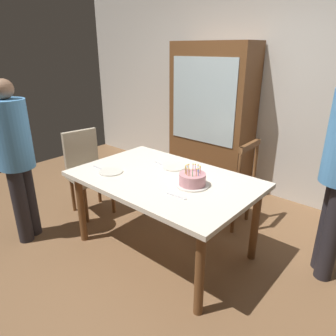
# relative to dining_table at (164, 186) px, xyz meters

# --- Properties ---
(ground) EXTENTS (6.40, 6.40, 0.00)m
(ground) POSITION_rel_dining_table_xyz_m (0.00, 0.00, -0.67)
(ground) COLOR brown
(back_wall) EXTENTS (6.40, 0.10, 2.60)m
(back_wall) POSITION_rel_dining_table_xyz_m (0.00, 1.85, 0.63)
(back_wall) COLOR beige
(back_wall) RESTS_ON ground
(dining_table) EXTENTS (1.62, 1.05, 0.75)m
(dining_table) POSITION_rel_dining_table_xyz_m (0.00, 0.00, 0.00)
(dining_table) COLOR silver
(dining_table) RESTS_ON ground
(birthday_cake) EXTENTS (0.28, 0.28, 0.17)m
(birthday_cake) POSITION_rel_dining_table_xyz_m (0.30, 0.02, 0.14)
(birthday_cake) COLOR silver
(birthday_cake) RESTS_ON dining_table
(plate_near_celebrant) EXTENTS (0.22, 0.22, 0.01)m
(plate_near_celebrant) POSITION_rel_dining_table_xyz_m (-0.45, -0.24, 0.09)
(plate_near_celebrant) COLOR silver
(plate_near_celebrant) RESTS_ON dining_table
(plate_far_side) EXTENTS (0.22, 0.22, 0.01)m
(plate_far_side) POSITION_rel_dining_table_xyz_m (-0.08, 0.24, 0.09)
(plate_far_side) COLOR silver
(plate_far_side) RESTS_ON dining_table
(fork_near_celebrant) EXTENTS (0.18, 0.02, 0.01)m
(fork_near_celebrant) POSITION_rel_dining_table_xyz_m (-0.61, -0.25, 0.09)
(fork_near_celebrant) COLOR silver
(fork_near_celebrant) RESTS_ON dining_table
(fork_far_side) EXTENTS (0.18, 0.05, 0.01)m
(fork_far_side) POSITION_rel_dining_table_xyz_m (-0.24, 0.22, 0.09)
(fork_far_side) COLOR silver
(fork_far_side) RESTS_ON dining_table
(fork_near_guest) EXTENTS (0.18, 0.03, 0.01)m
(fork_near_guest) POSITION_rel_dining_table_xyz_m (0.33, -0.22, 0.09)
(fork_near_guest) COLOR silver
(fork_near_guest) RESTS_ON dining_table
(chair_spindle_back) EXTENTS (0.45, 0.45, 0.95)m
(chair_spindle_back) POSITION_rel_dining_table_xyz_m (0.21, 0.84, -0.21)
(chair_spindle_back) COLOR beige
(chair_spindle_back) RESTS_ON ground
(chair_upholstered) EXTENTS (0.51, 0.50, 0.95)m
(chair_upholstered) POSITION_rel_dining_table_xyz_m (-1.20, 0.00, -0.13)
(chair_upholstered) COLOR tan
(chair_upholstered) RESTS_ON ground
(person_celebrant) EXTENTS (0.32, 0.32, 1.58)m
(person_celebrant) POSITION_rel_dining_table_xyz_m (-1.17, -0.76, 0.23)
(person_celebrant) COLOR #262328
(person_celebrant) RESTS_ON ground
(china_cabinet) EXTENTS (1.10, 0.45, 1.90)m
(china_cabinet) POSITION_rel_dining_table_xyz_m (-0.54, 1.56, 0.29)
(china_cabinet) COLOR brown
(china_cabinet) RESTS_ON ground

